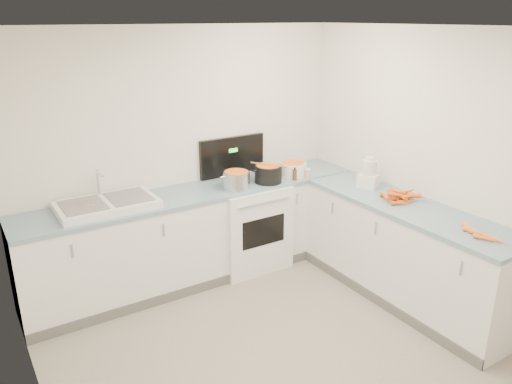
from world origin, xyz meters
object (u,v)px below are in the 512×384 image
mixing_bowl (293,169)px  food_processor (369,175)px  sink (107,205)px  spice_jar (308,174)px  extract_bottle (295,175)px  stove (247,223)px  black_pot (268,175)px  steel_pot (236,181)px

mixing_bowl → food_processor: size_ratio=0.94×
sink → spice_jar: 2.09m
sink → extract_bottle: 1.93m
mixing_bowl → stove: bearing=173.6°
mixing_bowl → extract_bottle: (-0.09, -0.15, -0.01)m
extract_bottle → spice_jar: 0.16m
extract_bottle → food_processor: bearing=-51.0°
stove → food_processor: (0.94, -0.81, 0.60)m
black_pot → mixing_bowl: bearing=10.9°
sink → mixing_bowl: bearing=-2.2°
black_pot → stove: bearing=144.8°
sink → mixing_bowl: sink is taller
stove → steel_pot: bearing=-145.7°
stove → steel_pot: size_ratio=5.07×
stove → mixing_bowl: (0.55, -0.06, 0.53)m
stove → spice_jar: bearing=-19.9°
mixing_bowl → food_processor: 0.84m
steel_pot → sink: bearing=173.2°
extract_bottle → mixing_bowl: bearing=61.1°
black_pot → mixing_bowl: size_ratio=0.94×
sink → steel_pot: size_ratio=3.20×
stove → mixing_bowl: bearing=-6.4°
extract_bottle → spice_jar: extract_bottle is taller
black_pot → sink: bearing=174.9°
extract_bottle → black_pot: bearing=162.9°
sink → black_pot: size_ratio=3.08×
steel_pot → spice_jar: steel_pot is taller
extract_bottle → spice_jar: (0.16, -0.01, -0.01)m
sink → black_pot: sink is taller
stove → spice_jar: (0.63, -0.23, 0.51)m
sink → food_processor: (2.39, -0.82, 0.10)m
stove → extract_bottle: 0.73m
sink → extract_bottle: size_ratio=7.83×
sink → black_pot: 1.64m
steel_pot → mixing_bowl: (0.74, 0.07, -0.01)m
sink → food_processor: bearing=-19.0°
mixing_bowl → food_processor: bearing=-62.3°
sink → spice_jar: bearing=-6.7°
sink → steel_pot: (1.25, -0.15, 0.04)m
stove → spice_jar: size_ratio=16.85×
black_pot → extract_bottle: 0.29m
mixing_bowl → sink: bearing=177.8°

